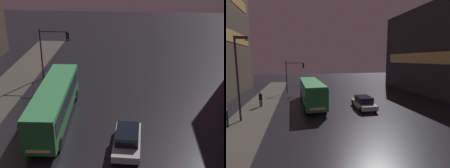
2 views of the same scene
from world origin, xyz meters
TOP-DOWN VIEW (x-y plane):
  - ground_plane at (0.00, 0.00)m, footprint 120.00×120.00m
  - sidewalk_left at (-9.00, 10.00)m, footprint 4.00×48.00m
  - bus_near at (-2.63, 10.23)m, footprint 2.78×11.14m
  - car_taxi at (3.40, 6.91)m, footprint 2.03×4.58m
  - pedestrian_near at (-10.37, 3.64)m, footprint 0.43×0.43m
  - pedestrian_mid at (-8.85, 10.15)m, footprint 0.56×0.56m
  - traffic_light_main at (-5.07, 19.39)m, footprint 3.19×0.35m
  - street_lamp_sidewalk at (-9.47, 5.13)m, footprint 1.25×0.36m

SIDE VIEW (x-z plane):
  - ground_plane at x=0.00m, z-range 0.00..0.00m
  - sidewalk_left at x=-9.00m, z-range 0.00..0.15m
  - car_taxi at x=3.40m, z-range 0.02..1.51m
  - pedestrian_near at x=-10.37m, z-range 0.30..1.98m
  - pedestrian_mid at x=-8.85m, z-range 0.33..2.10m
  - bus_near at x=-2.63m, z-range 0.36..3.47m
  - traffic_light_main at x=-5.07m, z-range 1.01..6.61m
  - street_lamp_sidewalk at x=-9.47m, z-range 1.40..9.27m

